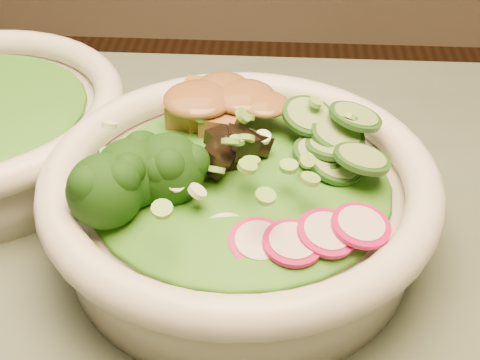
{
  "coord_description": "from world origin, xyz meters",
  "views": [
    {
      "loc": [
        -0.06,
        -0.29,
        1.1
      ],
      "look_at": [
        -0.08,
        0.09,
        0.81
      ],
      "focal_mm": 50.0,
      "sensor_mm": 36.0,
      "label": 1
    }
  ],
  "objects": [
    {
      "name": "salad_bowl",
      "position": [
        -0.08,
        0.09,
        0.79
      ],
      "size": [
        0.28,
        0.28,
        0.08
      ],
      "rotation": [
        0.0,
        0.0,
        0.12
      ],
      "color": "silver",
      "rests_on": "dining_table"
    },
    {
      "name": "cucumber_slices",
      "position": [
        -0.01,
        0.11,
        0.83
      ],
      "size": [
        0.08,
        0.08,
        0.04
      ],
      "primitive_type": null,
      "rotation": [
        0.0,
        0.0,
        0.12
      ],
      "color": "#88AC5F",
      "rests_on": "salad_bowl"
    },
    {
      "name": "broccoli_florets",
      "position": [
        -0.14,
        0.06,
        0.83
      ],
      "size": [
        0.09,
        0.08,
        0.05
      ],
      "primitive_type": null,
      "rotation": [
        0.0,
        0.0,
        0.12
      ],
      "color": "black",
      "rests_on": "salad_bowl"
    },
    {
      "name": "mushroom_heap",
      "position": [
        -0.08,
        0.1,
        0.83
      ],
      "size": [
        0.08,
        0.08,
        0.04
      ],
      "primitive_type": null,
      "rotation": [
        0.0,
        0.0,
        0.12
      ],
      "color": "black",
      "rests_on": "salad_bowl"
    },
    {
      "name": "peanut_sauce",
      "position": [
        -0.1,
        0.15,
        0.84
      ],
      "size": [
        0.07,
        0.06,
        0.02
      ],
      "primitive_type": "ellipsoid",
      "color": "brown",
      "rests_on": "tofu_cubes"
    },
    {
      "name": "radish_slices",
      "position": [
        -0.05,
        0.02,
        0.82
      ],
      "size": [
        0.12,
        0.06,
        0.02
      ],
      "primitive_type": null,
      "rotation": [
        0.0,
        0.0,
        0.12
      ],
      "color": "#B10D4D",
      "rests_on": "salad_bowl"
    },
    {
      "name": "scallion_garnish",
      "position": [
        -0.08,
        0.09,
        0.84
      ],
      "size": [
        0.2,
        0.2,
        0.03
      ],
      "primitive_type": null,
      "color": "#70B13E",
      "rests_on": "salad_bowl"
    },
    {
      "name": "lettuce_bed",
      "position": [
        -0.08,
        0.09,
        0.81
      ],
      "size": [
        0.21,
        0.21,
        0.03
      ],
      "primitive_type": "ellipsoid",
      "color": "#2C6415",
      "rests_on": "salad_bowl"
    },
    {
      "name": "tofu_cubes",
      "position": [
        -0.1,
        0.15,
        0.83
      ],
      "size": [
        0.1,
        0.07,
        0.04
      ],
      "primitive_type": null,
      "rotation": [
        0.0,
        0.0,
        0.12
      ],
      "color": "brown",
      "rests_on": "salad_bowl"
    }
  ]
}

